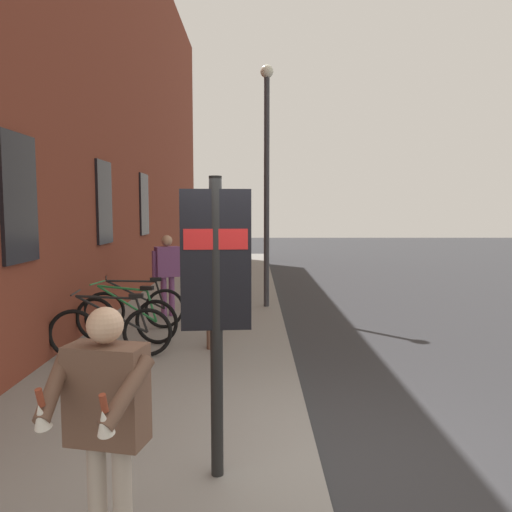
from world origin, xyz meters
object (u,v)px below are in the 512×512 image
pedestrian_by_facade (167,267)px  street_lamp (267,166)px  bicycle_leaning_wall (126,319)px  tourist_with_hotdogs (106,411)px  transit_info_sign (216,279)px  bicycle_beside_lamp (135,309)px  pedestrian_crossing_street (214,285)px  bicycle_end_of_row (111,331)px

pedestrian_by_facade → street_lamp: (1.04, -2.01, 2.09)m
bicycle_leaning_wall → tourist_with_hotdogs: bearing=-166.7°
bicycle_leaning_wall → transit_info_sign: transit_info_sign is taller
bicycle_beside_lamp → tourist_with_hotdogs: 6.11m
bicycle_beside_lamp → pedestrian_crossing_street: (-1.14, -1.49, 0.60)m
tourist_with_hotdogs → street_lamp: bearing=-7.8°
bicycle_end_of_row → tourist_with_hotdogs: tourist_with_hotdogs is taller
transit_info_sign → pedestrian_by_facade: bearing=13.4°
pedestrian_by_facade → bicycle_leaning_wall: bearing=170.7°
pedestrian_by_facade → tourist_with_hotdogs: pedestrian_by_facade is taller
bicycle_leaning_wall → street_lamp: street_lamp is taller
bicycle_leaning_wall → transit_info_sign: bearing=-156.4°
transit_info_sign → street_lamp: 7.26m
bicycle_beside_lamp → pedestrian_by_facade: 1.37m
pedestrian_by_facade → pedestrian_crossing_street: pedestrian_by_facade is taller
bicycle_end_of_row → street_lamp: bearing=-31.2°
tourist_with_hotdogs → pedestrian_crossing_street: bearing=-2.8°
bicycle_leaning_wall → tourist_with_hotdogs: (-5.13, -1.21, 0.59)m
transit_info_sign → bicycle_leaning_wall: bearing=23.6°
transit_info_sign → tourist_with_hotdogs: (-1.08, 0.56, -0.62)m
bicycle_end_of_row → pedestrian_by_facade: bearing=-6.7°
bicycle_leaning_wall → pedestrian_crossing_street: (-0.32, -1.44, 0.60)m
pedestrian_by_facade → street_lamp: bearing=-62.6°
transit_info_sign → bicycle_beside_lamp: bearing=20.5°
bicycle_beside_lamp → pedestrian_by_facade: (1.17, -0.37, 0.61)m
bicycle_end_of_row → bicycle_leaning_wall: (0.83, -0.00, 0.00)m
bicycle_beside_lamp → pedestrian_crossing_street: size_ratio=1.06×
tourist_with_hotdogs → transit_info_sign: bearing=-27.5°
bicycle_leaning_wall → bicycle_end_of_row: bearing=179.7°
street_lamp → tourist_with_hotdogs: bearing=172.2°
bicycle_beside_lamp → transit_info_sign: (-4.87, -1.82, 1.21)m
bicycle_end_of_row → tourist_with_hotdogs: size_ratio=1.11×
bicycle_end_of_row → tourist_with_hotdogs: (-4.30, -1.21, 0.59)m
bicycle_leaning_wall → bicycle_beside_lamp: size_ratio=1.02×
bicycle_beside_lamp → pedestrian_by_facade: pedestrian_by_facade is taller
pedestrian_by_facade → bicycle_beside_lamp: bearing=162.3°
tourist_with_hotdogs → street_lamp: (8.16, -1.13, 2.11)m
tourist_with_hotdogs → bicycle_leaning_wall: bearing=13.3°
bicycle_beside_lamp → tourist_with_hotdogs: size_ratio=1.08×
pedestrian_by_facade → pedestrian_crossing_street: bearing=-154.2°
bicycle_leaning_wall → pedestrian_crossing_street: pedestrian_crossing_street is taller
bicycle_beside_lamp → pedestrian_crossing_street: bearing=-127.4°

